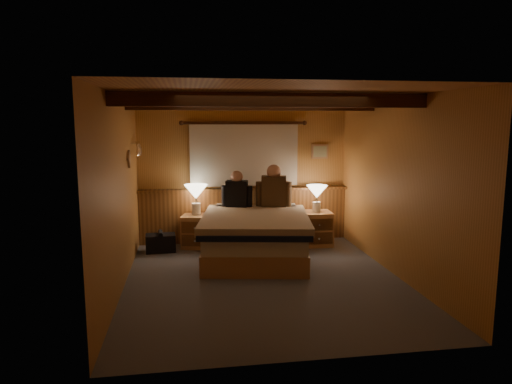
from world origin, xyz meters
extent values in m
plane|color=#535763|center=(0.00, 0.00, 0.00)|extent=(4.20, 4.20, 0.00)
plane|color=tan|center=(0.00, 0.00, 2.40)|extent=(4.20, 4.20, 0.00)
plane|color=#C18845|center=(0.00, 2.10, 1.20)|extent=(3.60, 0.00, 3.60)
plane|color=#C18845|center=(-1.80, 0.00, 1.20)|extent=(0.00, 4.20, 4.20)
plane|color=#C18845|center=(1.80, 0.00, 1.20)|extent=(0.00, 4.20, 4.20)
plane|color=#C18845|center=(0.00, -2.10, 1.20)|extent=(3.60, 0.00, 3.60)
cube|color=brown|center=(0.00, 2.04, 0.45)|extent=(3.60, 0.12, 0.90)
cube|color=brown|center=(0.00, 1.98, 0.92)|extent=(3.60, 0.22, 0.04)
cylinder|color=#452511|center=(0.00, 2.02, 2.05)|extent=(2.10, 0.05, 0.05)
sphere|color=#452511|center=(-1.05, 2.02, 2.05)|extent=(0.08, 0.08, 0.08)
sphere|color=#452511|center=(1.05, 2.02, 2.05)|extent=(0.08, 0.08, 0.08)
cube|color=beige|center=(0.00, 2.03, 1.50)|extent=(1.85, 0.08, 1.05)
cube|color=#452511|center=(0.00, -0.60, 2.31)|extent=(3.60, 0.15, 0.16)
cube|color=#452511|center=(0.00, 0.90, 2.31)|extent=(3.60, 0.15, 0.16)
cylinder|color=white|center=(-1.74, 1.60, 1.75)|extent=(0.03, 0.55, 0.03)
torus|color=white|center=(-1.71, 1.45, 1.63)|extent=(0.01, 0.21, 0.21)
torus|color=white|center=(-1.71, 1.68, 1.63)|extent=(0.01, 0.21, 0.21)
cube|color=tan|center=(1.35, 2.08, 1.55)|extent=(0.30, 0.03, 0.25)
cube|color=beige|center=(1.35, 2.06, 1.55)|extent=(0.24, 0.01, 0.19)
cube|color=#AC7749|center=(0.04, 1.00, 0.15)|extent=(1.77, 2.17, 0.29)
cube|color=silver|center=(0.04, 1.00, 0.41)|extent=(1.72, 2.13, 0.24)
cube|color=black|center=(0.00, 0.76, 0.56)|extent=(1.76, 1.80, 0.08)
cube|color=#E0A19A|center=(0.02, 0.88, 0.63)|extent=(1.84, 2.00, 0.12)
cube|color=silver|center=(-0.21, 1.81, 0.61)|extent=(0.63, 0.42, 0.16)
cube|color=silver|center=(0.53, 1.69, 0.61)|extent=(0.63, 0.42, 0.16)
cube|color=#AC7749|center=(-0.82, 1.76, 0.27)|extent=(0.57, 0.54, 0.54)
cube|color=brown|center=(-0.87, 1.55, 0.38)|extent=(0.44, 0.11, 0.19)
cube|color=brown|center=(-0.87, 1.55, 0.16)|extent=(0.44, 0.11, 0.19)
cylinder|color=white|center=(-0.87, 1.55, 0.38)|extent=(0.04, 0.04, 0.03)
cylinder|color=white|center=(-0.87, 1.55, 0.16)|extent=(0.04, 0.04, 0.03)
cube|color=#AC7749|center=(1.15, 1.58, 0.29)|extent=(0.54, 0.49, 0.57)
cube|color=brown|center=(1.14, 1.36, 0.40)|extent=(0.47, 0.04, 0.20)
cube|color=brown|center=(1.14, 1.36, 0.17)|extent=(0.47, 0.04, 0.20)
cylinder|color=white|center=(1.14, 1.36, 0.40)|extent=(0.03, 0.03, 0.03)
cylinder|color=white|center=(1.14, 1.36, 0.17)|extent=(0.03, 0.03, 0.03)
cylinder|color=silver|center=(-0.84, 1.80, 0.64)|extent=(0.15, 0.15, 0.19)
cylinder|color=white|center=(-0.84, 1.80, 0.77)|extent=(0.03, 0.03, 0.11)
cone|color=beige|center=(-0.84, 1.80, 0.93)|extent=(0.39, 0.39, 0.24)
cylinder|color=silver|center=(1.16, 1.55, 0.66)|extent=(0.14, 0.14, 0.17)
cylinder|color=white|center=(1.16, 1.55, 0.77)|extent=(0.02, 0.02, 0.10)
cone|color=beige|center=(1.16, 1.55, 0.92)|extent=(0.35, 0.35, 0.21)
cube|color=black|center=(-0.17, 1.66, 0.89)|extent=(0.39, 0.28, 0.46)
cylinder|color=black|center=(-0.37, 1.71, 0.85)|extent=(0.11, 0.11, 0.37)
cylinder|color=black|center=(0.02, 1.61, 0.85)|extent=(0.11, 0.11, 0.37)
sphere|color=tan|center=(-0.17, 1.66, 1.18)|extent=(0.20, 0.20, 0.20)
cube|color=#452F1B|center=(0.43, 1.60, 0.92)|extent=(0.44, 0.31, 0.53)
cylinder|color=#452F1B|center=(0.21, 1.65, 0.88)|extent=(0.13, 0.13, 0.42)
cylinder|color=#452F1B|center=(0.66, 1.56, 0.88)|extent=(0.13, 0.13, 0.42)
sphere|color=tan|center=(0.43, 1.60, 1.26)|extent=(0.23, 0.23, 0.23)
cube|color=black|center=(-1.42, 1.56, 0.14)|extent=(0.49, 0.31, 0.28)
cylinder|color=black|center=(-1.42, 1.56, 0.30)|extent=(0.09, 0.29, 0.07)
camera|label=1|loc=(-0.98, -5.70, 2.07)|focal=32.00mm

